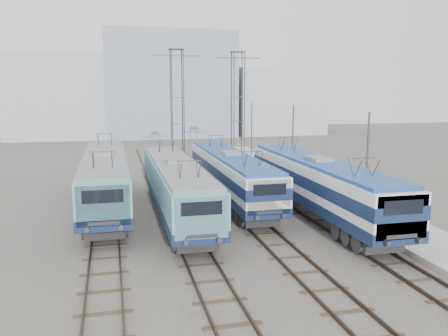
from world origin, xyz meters
TOP-DOWN VIEW (x-y plane):
  - ground at (0.00, 0.00)m, footprint 160.00×160.00m
  - platform at (10.20, 8.00)m, footprint 4.00×70.00m
  - locomotive_far_left at (-6.75, 10.02)m, footprint 2.98×18.83m
  - locomotive_center_left at (-2.25, 6.56)m, footprint 2.84×17.92m
  - locomotive_center_right at (2.25, 9.90)m, footprint 2.79×17.63m
  - locomotive_far_right at (6.75, 4.59)m, footprint 2.95×18.63m
  - catenary_tower_west at (0.00, 22.00)m, footprint 4.50×1.20m
  - catenary_tower_east at (6.50, 24.00)m, footprint 4.50×1.20m
  - mast_front at (8.60, 2.00)m, footprint 0.12×0.12m
  - mast_mid at (8.60, 14.00)m, footprint 0.12×0.12m
  - mast_rear at (8.60, 26.00)m, footprint 0.12×0.12m
  - building_west at (-14.00, 62.00)m, footprint 18.00×12.00m
  - building_center at (4.00, 62.00)m, footprint 22.00×14.00m
  - building_east at (24.00, 62.00)m, footprint 16.00×12.00m

SIDE VIEW (x-z plane):
  - ground at x=0.00m, z-range 0.00..0.00m
  - platform at x=10.20m, z-range 0.00..0.30m
  - locomotive_center_left at x=-2.25m, z-range 0.55..3.92m
  - locomotive_center_right at x=2.25m, z-range 0.60..3.91m
  - locomotive_far_left at x=-6.75m, z-range 0.57..4.11m
  - locomotive_far_right at x=6.75m, z-range 0.62..4.12m
  - mast_front at x=8.60m, z-range 0.00..7.00m
  - mast_mid at x=8.60m, z-range 0.00..7.00m
  - mast_rear at x=8.60m, z-range 0.00..7.00m
  - building_east at x=24.00m, z-range 0.00..12.00m
  - catenary_tower_west at x=0.00m, z-range 0.64..12.64m
  - catenary_tower_east at x=6.50m, z-range 0.64..12.64m
  - building_west at x=-14.00m, z-range 0.00..14.00m
  - building_center at x=4.00m, z-range 0.00..18.00m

